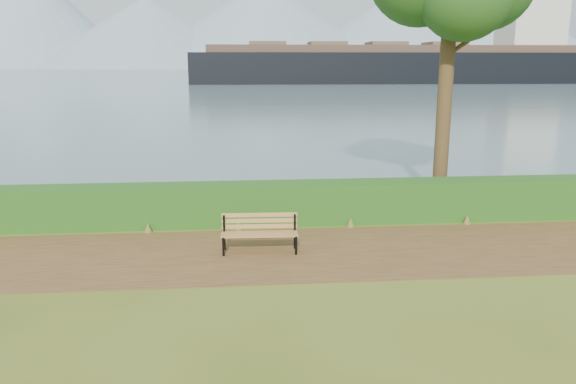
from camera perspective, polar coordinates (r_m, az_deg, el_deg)
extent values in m
plane|color=#525F1B|center=(11.48, 0.53, -6.71)|extent=(140.00, 140.00, 0.00)
cube|color=#54341C|center=(11.76, 0.38, -6.19)|extent=(40.00, 3.40, 0.01)
cube|color=#1F4E16|center=(13.81, -0.55, -1.12)|extent=(32.00, 0.85, 1.00)
cube|color=#45626F|center=(270.78, -5.13, 12.14)|extent=(700.00, 510.00, 0.00)
cone|color=#7F96AA|center=(444.18, -24.45, 15.92)|extent=(140.00, 140.00, 70.00)
cone|color=#7F96AA|center=(410.50, -14.00, 15.45)|extent=(160.00, 160.00, 48.00)
cone|color=#7F96AA|center=(417.17, -2.44, 16.73)|extent=(190.00, 190.00, 62.00)
cone|color=#7F96AA|center=(426.03, 10.26, 15.65)|extent=(170.00, 170.00, 50.00)
cone|color=#7F96AA|center=(467.01, 21.05, 15.26)|extent=(150.00, 150.00, 58.00)
cone|color=#7F96AA|center=(441.05, -6.62, 14.70)|extent=(120.00, 120.00, 35.00)
cone|color=#7F96AA|center=(461.49, 14.35, 14.62)|extent=(130.00, 130.00, 40.00)
cube|color=black|center=(11.59, -6.58, -5.56)|extent=(0.05, 0.05, 0.40)
cube|color=black|center=(11.90, -6.49, -4.14)|extent=(0.05, 0.05, 0.76)
cube|color=black|center=(11.72, -6.55, -4.46)|extent=(0.06, 0.46, 0.04)
cube|color=black|center=(11.59, 0.82, -5.47)|extent=(0.05, 0.05, 0.40)
cube|color=black|center=(11.90, 0.70, -4.05)|extent=(0.05, 0.05, 0.76)
cube|color=black|center=(11.72, 0.76, -4.37)|extent=(0.06, 0.46, 0.04)
cube|color=#A4703F|center=(11.53, -2.89, -4.55)|extent=(1.60, 0.14, 0.03)
cube|color=#A4703F|center=(11.64, -2.90, -4.38)|extent=(1.60, 0.14, 0.03)
cube|color=#A4703F|center=(11.74, -2.90, -4.22)|extent=(1.60, 0.14, 0.03)
cube|color=#A4703F|center=(11.85, -2.90, -4.06)|extent=(1.60, 0.14, 0.03)
cube|color=#A4703F|center=(11.87, -2.90, -3.49)|extent=(1.60, 0.10, 0.09)
cube|color=#A4703F|center=(11.84, -2.91, -2.92)|extent=(1.60, 0.10, 0.09)
cube|color=#A4703F|center=(11.80, -2.92, -2.34)|extent=(1.60, 0.10, 0.09)
cylinder|color=#3E2B19|center=(16.05, 15.77, 11.48)|extent=(0.40, 0.40, 7.16)
cylinder|color=#3E2B19|center=(16.22, 17.47, 14.20)|extent=(1.05, 0.12, 0.78)
cylinder|color=#3E2B19|center=(16.04, 14.56, 16.18)|extent=(0.81, 0.38, 0.72)
cube|color=black|center=(112.22, 11.18, 11.66)|extent=(79.27, 14.10, 7.90)
cube|color=#4B362D|center=(112.23, 11.29, 14.02)|extent=(72.92, 12.72, 1.35)
cube|color=silver|center=(121.52, 23.48, 16.02)|extent=(10.36, 9.53, 12.42)
cube|color=brown|center=(108.50, -2.14, 14.78)|extent=(6.93, 7.59, 0.90)
cube|color=brown|center=(109.47, 3.98, 14.74)|extent=(6.93, 7.59, 0.90)
cube|color=brown|center=(111.58, 9.92, 14.55)|extent=(6.93, 7.59, 0.90)
cube|color=brown|center=(114.76, 15.58, 14.23)|extent=(6.93, 7.59, 0.90)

